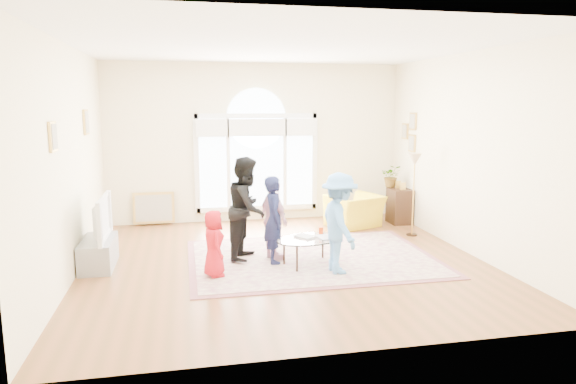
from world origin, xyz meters
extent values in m
plane|color=brown|center=(0.00, 0.00, 0.00)|extent=(6.00, 6.00, 0.00)
plane|color=#F7ECC5|center=(0.00, 3.00, 1.60)|extent=(6.00, 0.00, 6.00)
plane|color=#F7ECC5|center=(0.00, -3.00, 1.60)|extent=(6.00, 0.00, 6.00)
plane|color=#F7ECC5|center=(-3.00, 0.00, 1.60)|extent=(0.00, 6.00, 6.00)
plane|color=#F7ECC5|center=(3.00, 0.00, 1.60)|extent=(0.00, 6.00, 6.00)
plane|color=white|center=(0.00, 0.00, 3.20)|extent=(6.00, 6.00, 0.00)
cube|color=white|center=(0.00, 2.96, 0.25)|extent=(2.50, 0.08, 0.10)
cube|color=white|center=(0.00, 2.96, 2.15)|extent=(2.50, 0.08, 0.10)
cube|color=white|center=(-1.22, 2.96, 1.20)|extent=(0.10, 0.08, 2.00)
cube|color=white|center=(1.22, 2.96, 1.20)|extent=(0.10, 0.08, 2.00)
cube|color=#C6E2FF|center=(-0.90, 2.96, 1.20)|extent=(0.55, 0.02, 1.80)
cube|color=#C6E2FF|center=(0.90, 2.96, 1.20)|extent=(0.55, 0.02, 1.80)
cube|color=#C6E2FF|center=(0.00, 2.96, 1.20)|extent=(1.10, 0.02, 1.80)
cylinder|color=#C6E2FF|center=(0.00, 2.96, 2.10)|extent=(1.20, 0.02, 1.20)
cube|color=white|center=(-0.59, 2.95, 1.20)|extent=(0.07, 0.04, 1.80)
cube|color=white|center=(0.59, 2.95, 1.20)|extent=(0.07, 0.04, 1.80)
cube|color=white|center=(-0.90, 2.88, 1.92)|extent=(0.65, 0.12, 0.35)
cube|color=white|center=(0.00, 2.88, 1.92)|extent=(1.20, 0.12, 0.35)
cube|color=white|center=(0.90, 2.88, 1.92)|extent=(0.65, 0.12, 0.35)
cube|color=tan|center=(-2.98, 1.30, 2.10)|extent=(0.03, 0.34, 0.40)
cube|color=#ADA38E|center=(-2.96, 1.30, 2.10)|extent=(0.01, 0.28, 0.34)
cube|color=tan|center=(-2.98, -0.90, 2.00)|extent=(0.03, 0.30, 0.36)
cube|color=#ADA38E|center=(-2.96, -0.90, 2.00)|extent=(0.01, 0.24, 0.30)
cube|color=tan|center=(2.98, 2.05, 2.05)|extent=(0.03, 0.28, 0.34)
cube|color=#ADA38E|center=(2.96, 2.05, 2.05)|extent=(0.01, 0.22, 0.28)
cube|color=tan|center=(2.98, 2.05, 1.62)|extent=(0.03, 0.28, 0.34)
cube|color=#ADA38E|center=(2.96, 2.05, 1.62)|extent=(0.01, 0.22, 0.28)
cube|color=tan|center=(2.98, 2.40, 1.84)|extent=(0.03, 0.26, 0.32)
cube|color=#ADA38E|center=(2.96, 2.40, 1.84)|extent=(0.01, 0.20, 0.26)
cube|color=#C0B492|center=(0.45, 0.07, 0.01)|extent=(3.60, 2.60, 0.02)
cube|color=brown|center=(0.45, 0.07, 0.01)|extent=(3.80, 2.80, 0.01)
cube|color=gray|center=(-2.75, 0.30, 0.21)|extent=(0.45, 1.00, 0.42)
imported|color=black|center=(-2.75, 0.30, 0.74)|extent=(0.15, 1.11, 0.64)
cube|color=#5BD6C4|center=(-2.66, 0.30, 0.74)|extent=(0.02, 0.91, 0.52)
ellipsoid|color=silver|center=(0.33, -0.27, 0.41)|extent=(1.22, 0.97, 0.02)
cylinder|color=black|center=(0.60, 0.02, 0.20)|extent=(0.03, 0.03, 0.40)
cylinder|color=black|center=(-0.05, -0.18, 0.20)|extent=(0.03, 0.03, 0.40)
cylinder|color=black|center=(0.72, -0.36, 0.20)|extent=(0.03, 0.03, 0.40)
cylinder|color=black|center=(0.07, -0.56, 0.20)|extent=(0.03, 0.03, 0.40)
imported|color=#B2A58C|center=(0.18, -0.27, 0.43)|extent=(0.35, 0.36, 0.03)
imported|color=#B2A58C|center=(0.45, -0.32, 0.43)|extent=(0.25, 0.32, 0.02)
cylinder|color=#C4370D|center=(0.54, -0.11, 0.48)|extent=(0.07, 0.07, 0.12)
imported|color=yellow|center=(1.79, 1.98, 0.31)|extent=(1.21, 1.14, 0.63)
cube|color=black|center=(2.78, 2.09, 0.35)|extent=(0.40, 0.50, 0.70)
cylinder|color=black|center=(2.60, 1.11, 0.01)|extent=(0.20, 0.20, 0.02)
cylinder|color=#B48C39|center=(2.60, 1.11, 0.68)|extent=(0.02, 0.02, 1.35)
cone|color=#CCB284|center=(2.60, 1.11, 1.40)|extent=(0.32, 0.32, 0.22)
cylinder|color=white|center=(2.70, 2.36, 0.35)|extent=(0.20, 0.20, 0.70)
imported|color=#33722D|center=(2.70, 2.36, 0.93)|extent=(0.50, 0.47, 0.46)
cube|color=tan|center=(-2.09, 2.90, 0.00)|extent=(0.80, 0.14, 0.62)
imported|color=red|center=(-1.10, -0.51, 0.48)|extent=(0.38, 0.50, 0.93)
imported|color=#14193A|center=(-0.17, -0.04, 0.68)|extent=(0.36, 0.51, 1.31)
imported|color=black|center=(-0.54, 0.25, 0.81)|extent=(0.84, 0.94, 1.58)
imported|color=#D59CB3|center=(-0.15, 0.11, 0.64)|extent=(0.53, 0.79, 1.24)
imported|color=#5796DF|center=(0.64, -0.69, 0.73)|extent=(0.58, 0.95, 1.42)
camera|label=1|loc=(-1.47, -7.43, 2.38)|focal=32.00mm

